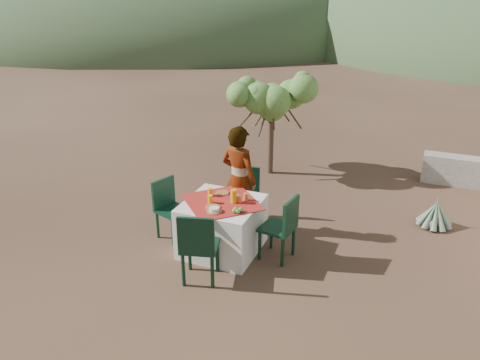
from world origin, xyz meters
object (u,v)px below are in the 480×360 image
chair_far (246,191)px  chair_near (198,245)px  juice_pitcher (234,196)px  chair_left (169,206)px  person (239,180)px  shrub_tree (275,103)px  agave (435,215)px  table (222,226)px  chair_right (283,226)px

chair_far → chair_near: 1.87m
chair_near → chair_far: bearing=-102.3°
chair_near → juice_pitcher: (0.10, 0.89, 0.31)m
chair_far → chair_left: 1.28m
chair_far → person: size_ratio=0.52×
shrub_tree → agave: size_ratio=3.05×
table → juice_pitcher: (0.17, 0.04, 0.48)m
chair_far → table: bearing=-94.6°
table → chair_right: (0.86, 0.09, 0.14)m
chair_far → agave: 3.00m
chair_right → juice_pitcher: size_ratio=4.90×
person → chair_right: bearing=161.4°
chair_near → chair_left: 1.33m
chair_far → chair_left: (-0.85, -0.95, 0.02)m
shrub_tree → agave: shrub_tree is taller
table → chair_right: 0.88m
chair_left → shrub_tree: (0.63, 3.05, 0.92)m
table → juice_pitcher: 0.51m
table → shrub_tree: shrub_tree is taller
chair_left → chair_near: bearing=-115.7°
chair_far → chair_near: bearing=-93.9°
chair_right → shrub_tree: size_ratio=0.52×
table → shrub_tree: bearing=94.9°
chair_near → chair_left: size_ratio=1.10×
chair_left → agave: (3.71, 1.84, -0.30)m
person → shrub_tree: size_ratio=0.93×
table → juice_pitcher: juice_pitcher is taller
chair_near → juice_pitcher: size_ratio=5.20×
chair_far → agave: chair_far is taller
chair_near → chair_left: (-0.96, 0.92, -0.05)m
chair_near → shrub_tree: shrub_tree is taller
chair_right → chair_left: bearing=-81.0°
table → juice_pitcher: bearing=14.0°
chair_left → chair_right: size_ratio=0.97×
chair_left → shrub_tree: size_ratio=0.50×
chair_near → agave: (2.75, 2.76, -0.35)m
shrub_tree → juice_pitcher: shrub_tree is taller
chair_near → person: size_ratio=0.59×
chair_far → shrub_tree: (-0.22, 2.10, 0.94)m
chair_near → agave: 3.91m
table → chair_far: bearing=92.5°
person → agave: bearing=-141.4°
person → chair_far: bearing=-70.1°
chair_near → chair_right: 1.23m
shrub_tree → person: bearing=-84.0°
table → agave: bearing=34.2°
chair_left → shrub_tree: 3.25m
chair_right → chair_near: bearing=-32.2°
chair_left → shrub_tree: shrub_tree is taller
table → chair_far: chair_far is taller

